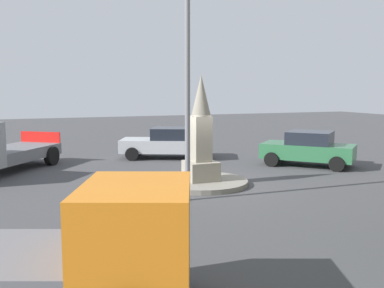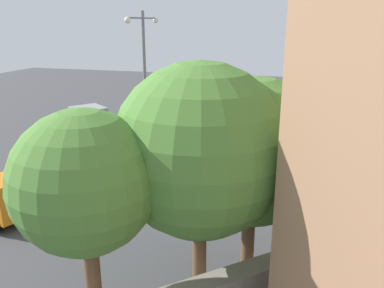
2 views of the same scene
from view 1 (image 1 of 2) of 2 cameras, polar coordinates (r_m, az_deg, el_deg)
ground_plane at (r=16.04m, az=1.14°, el=-5.23°), size 80.00×80.00×0.00m
traffic_island at (r=16.02m, az=1.14°, el=-4.93°), size 3.36×3.36×0.17m
monument at (r=15.76m, az=1.16°, el=0.91°), size 1.09×1.09×3.74m
streetlamp at (r=13.54m, az=-0.59°, el=14.11°), size 3.72×0.28×8.38m
car_green_parked_right at (r=20.47m, az=14.67°, el=-0.53°), size 4.15×4.01×1.54m
car_silver_passing at (r=22.06m, az=-3.07°, el=0.18°), size 3.54×4.84×1.51m
truck_orange_approaching at (r=7.31m, az=-17.74°, el=-13.15°), size 4.05×5.91×2.00m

